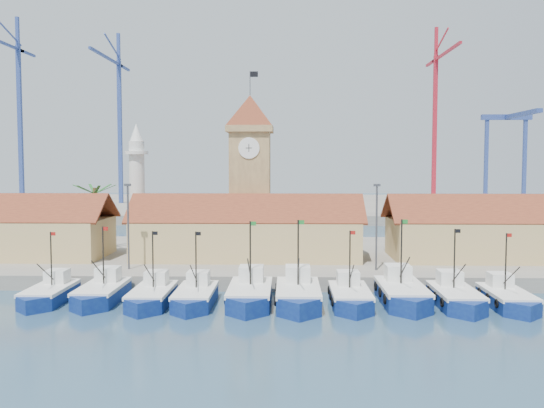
{
  "coord_description": "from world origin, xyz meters",
  "views": [
    {
      "loc": [
        4.72,
        -50.85,
        12.78
      ],
      "look_at": [
        2.97,
        18.0,
        8.0
      ],
      "focal_mm": 40.0,
      "sensor_mm": 36.0,
      "label": 1
    }
  ],
  "objects_px": {
    "boat_0": "(49,295)",
    "minaret": "(137,185)",
    "boat_5": "(298,297)",
    "clock_tower": "(250,169)"
  },
  "relations": [
    {
      "from": "boat_0",
      "to": "minaret",
      "type": "distance_m",
      "value": 26.71
    },
    {
      "from": "clock_tower",
      "to": "minaret",
      "type": "relative_size",
      "value": 1.39
    },
    {
      "from": "boat_5",
      "to": "clock_tower",
      "type": "relative_size",
      "value": 0.47
    },
    {
      "from": "boat_5",
      "to": "minaret",
      "type": "relative_size",
      "value": 0.65
    },
    {
      "from": "boat_0",
      "to": "minaret",
      "type": "relative_size",
      "value": 0.55
    },
    {
      "from": "boat_5",
      "to": "minaret",
      "type": "distance_m",
      "value": 34.19
    },
    {
      "from": "boat_5",
      "to": "clock_tower",
      "type": "bearing_deg",
      "value": 103.52
    },
    {
      "from": "clock_tower",
      "to": "minaret",
      "type": "xyz_separation_m",
      "value": [
        -15.0,
        2.0,
        -2.23
      ]
    },
    {
      "from": "boat_5",
      "to": "clock_tower",
      "type": "height_order",
      "value": "clock_tower"
    },
    {
      "from": "boat_5",
      "to": "boat_0",
      "type": "bearing_deg",
      "value": 178.36
    }
  ]
}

